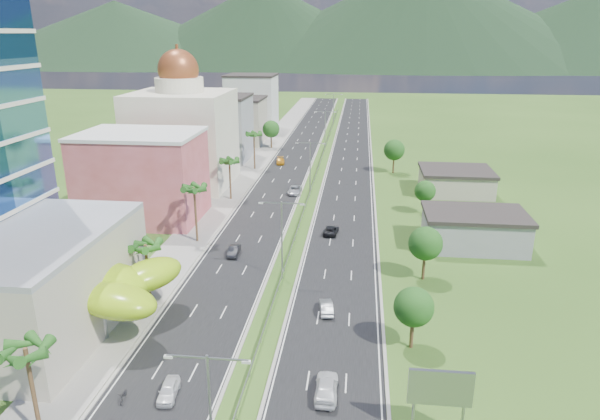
% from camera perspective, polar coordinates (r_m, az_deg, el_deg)
% --- Properties ---
extents(ground, '(500.00, 500.00, 0.00)m').
position_cam_1_polar(ground, '(64.59, -3.20, -11.14)').
color(ground, '#2D5119').
rests_on(ground, ground).
extents(road_left, '(11.00, 260.00, 0.04)m').
position_cam_1_polar(road_left, '(149.79, -0.35, 6.15)').
color(road_left, black).
rests_on(road_left, ground).
extents(road_right, '(11.00, 260.00, 0.04)m').
position_cam_1_polar(road_right, '(148.81, 5.43, 5.98)').
color(road_right, black).
rests_on(road_right, ground).
extents(sidewalk_left, '(7.00, 260.00, 0.12)m').
position_cam_1_polar(sidewalk_left, '(151.18, -3.95, 6.23)').
color(sidewalk_left, gray).
rests_on(sidewalk_left, ground).
extents(median_guardrail, '(0.10, 216.06, 0.76)m').
position_cam_1_polar(median_guardrail, '(131.48, 1.98, 4.66)').
color(median_guardrail, gray).
rests_on(median_guardrail, ground).
extents(streetlight_median_a, '(6.04, 0.25, 11.00)m').
position_cam_1_polar(streetlight_median_a, '(40.57, -9.57, -20.06)').
color(streetlight_median_a, gray).
rests_on(streetlight_median_a, ground).
extents(streetlight_median_b, '(6.04, 0.25, 11.00)m').
position_cam_1_polar(streetlight_median_b, '(70.68, -1.96, -2.38)').
color(streetlight_median_b, gray).
rests_on(streetlight_median_b, ground).
extents(streetlight_median_c, '(6.04, 0.25, 11.00)m').
position_cam_1_polar(streetlight_median_c, '(108.74, 1.10, 5.07)').
color(streetlight_median_c, gray).
rests_on(streetlight_median_c, ground).
extents(streetlight_median_d, '(6.04, 0.25, 11.00)m').
position_cam_1_polar(streetlight_median_d, '(152.74, 2.70, 8.94)').
color(streetlight_median_d, gray).
rests_on(streetlight_median_d, ground).
extents(streetlight_median_e, '(6.04, 0.25, 11.00)m').
position_cam_1_polar(streetlight_median_e, '(197.20, 3.60, 11.06)').
color(streetlight_median_e, gray).
rests_on(streetlight_median_e, ground).
extents(lime_canopy, '(18.00, 15.00, 7.40)m').
position_cam_1_polar(lime_canopy, '(65.15, -21.66, -7.31)').
color(lime_canopy, '#8CBB12').
rests_on(lime_canopy, ground).
extents(pink_shophouse, '(20.00, 15.00, 15.00)m').
position_cam_1_polar(pink_shophouse, '(98.24, -16.45, 3.31)').
color(pink_shophouse, '#B74C4B').
rests_on(pink_shophouse, ground).
extents(domed_building, '(20.00, 20.00, 28.70)m').
position_cam_1_polar(domed_building, '(118.43, -12.41, 8.03)').
color(domed_building, beige).
rests_on(domed_building, ground).
extents(midrise_grey, '(16.00, 15.00, 16.00)m').
position_cam_1_polar(midrise_grey, '(142.28, -8.75, 8.55)').
color(midrise_grey, gray).
rests_on(midrise_grey, ground).
extents(midrise_beige, '(16.00, 15.00, 13.00)m').
position_cam_1_polar(midrise_beige, '(163.57, -6.74, 9.37)').
color(midrise_beige, '#AEA38F').
rests_on(midrise_beige, ground).
extents(midrise_white, '(16.00, 15.00, 18.00)m').
position_cam_1_polar(midrise_white, '(185.48, -5.16, 11.26)').
color(midrise_white, silver).
rests_on(midrise_white, ground).
extents(billboard, '(5.20, 0.35, 6.20)m').
position_cam_1_polar(billboard, '(46.88, 14.74, -18.06)').
color(billboard, gray).
rests_on(billboard, ground).
extents(shed_near, '(15.00, 10.00, 5.00)m').
position_cam_1_polar(shed_near, '(87.45, 18.06, -2.13)').
color(shed_near, gray).
rests_on(shed_near, ground).
extents(shed_far, '(14.00, 12.00, 4.40)m').
position_cam_1_polar(shed_far, '(116.03, 16.26, 2.87)').
color(shed_far, '#AEA38F').
rests_on(shed_far, ground).
extents(palm_tree_a, '(3.60, 3.60, 9.10)m').
position_cam_1_polar(palm_tree_a, '(48.15, -27.19, -13.47)').
color(palm_tree_a, '#47301C').
rests_on(palm_tree_a, ground).
extents(palm_tree_b, '(3.60, 3.60, 8.10)m').
position_cam_1_polar(palm_tree_b, '(67.40, -16.16, -3.91)').
color(palm_tree_b, '#47301C').
rests_on(palm_tree_b, ground).
extents(palm_tree_c, '(3.60, 3.60, 9.60)m').
position_cam_1_polar(palm_tree_c, '(84.66, -11.23, 2.06)').
color(palm_tree_c, '#47301C').
rests_on(palm_tree_c, ground).
extents(palm_tree_d, '(3.60, 3.60, 8.60)m').
position_cam_1_polar(palm_tree_d, '(106.30, -7.54, 5.04)').
color(palm_tree_d, '#47301C').
rests_on(palm_tree_d, ground).
extents(palm_tree_e, '(3.60, 3.60, 9.40)m').
position_cam_1_polar(palm_tree_e, '(130.02, -4.94, 7.92)').
color(palm_tree_e, '#47301C').
rests_on(palm_tree_e, ground).
extents(leafy_tree_lfar, '(4.90, 4.90, 8.05)m').
position_cam_1_polar(leafy_tree_lfar, '(154.71, -3.11, 8.61)').
color(leafy_tree_lfar, '#47301C').
rests_on(leafy_tree_lfar, ground).
extents(leafy_tree_ra, '(4.20, 4.20, 6.90)m').
position_cam_1_polar(leafy_tree_ra, '(57.49, 12.04, -10.10)').
color(leafy_tree_ra, '#47301C').
rests_on(leafy_tree_ra, ground).
extents(leafy_tree_rb, '(4.55, 4.55, 7.47)m').
position_cam_1_polar(leafy_tree_rb, '(73.01, 13.24, -3.51)').
color(leafy_tree_rb, '#47301C').
rests_on(leafy_tree_rb, ground).
extents(leafy_tree_rc, '(3.85, 3.85, 6.33)m').
position_cam_1_polar(leafy_tree_rc, '(99.97, 13.20, 1.97)').
color(leafy_tree_rc, '#47301C').
rests_on(leafy_tree_rc, ground).
extents(leafy_tree_rd, '(4.90, 4.90, 8.05)m').
position_cam_1_polar(leafy_tree_rd, '(128.33, 10.02, 6.32)').
color(leafy_tree_rd, '#47301C').
rests_on(leafy_tree_rd, ground).
extents(mountain_ridge, '(860.00, 140.00, 90.00)m').
position_cam_1_polar(mountain_ridge, '(508.84, 12.48, 14.40)').
color(mountain_ridge, black).
rests_on(mountain_ridge, ground).
extents(car_white_near_left, '(2.00, 4.09, 1.34)m').
position_cam_1_polar(car_white_near_left, '(53.00, -13.85, -18.15)').
color(car_white_near_left, white).
rests_on(car_white_near_left, road_left).
extents(car_dark_left, '(1.59, 4.17, 1.36)m').
position_cam_1_polar(car_dark_left, '(80.92, -7.08, -4.35)').
color(car_dark_left, black).
rests_on(car_dark_left, road_left).
extents(car_silver_mid_left, '(2.60, 5.40, 1.48)m').
position_cam_1_polar(car_silver_mid_left, '(110.82, -0.56, 2.14)').
color(car_silver_mid_left, '#A7A8AE').
rests_on(car_silver_mid_left, road_left).
extents(car_yellow_far_left, '(2.70, 5.20, 1.44)m').
position_cam_1_polar(car_yellow_far_left, '(136.74, -2.10, 5.26)').
color(car_yellow_far_left, orange).
rests_on(car_yellow_far_left, road_left).
extents(car_white_near_right, '(2.10, 5.14, 1.75)m').
position_cam_1_polar(car_white_near_right, '(51.68, 2.84, -18.34)').
color(car_white_near_right, white).
rests_on(car_white_near_right, road_right).
extents(car_silver_right, '(2.00, 4.30, 1.36)m').
position_cam_1_polar(car_silver_right, '(64.79, 2.83, -10.30)').
color(car_silver_right, '#9B9EA3').
rests_on(car_silver_right, road_right).
extents(car_dark_far_right, '(2.62, 4.78, 1.27)m').
position_cam_1_polar(car_dark_far_right, '(88.73, 3.33, -2.18)').
color(car_dark_far_right, black).
rests_on(car_dark_far_right, road_right).
extents(motorcycle, '(0.85, 1.97, 1.22)m').
position_cam_1_polar(motorcycle, '(53.70, -18.34, -18.16)').
color(motorcycle, black).
rests_on(motorcycle, road_left).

